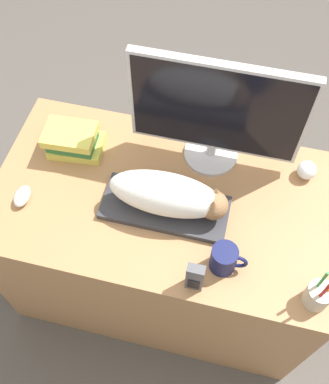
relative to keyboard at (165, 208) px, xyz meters
name	(u,v)px	position (x,y,z in m)	size (l,w,h in m)	color
ground_plane	(145,346)	(-0.02, -0.30, -0.75)	(12.00, 12.00, 0.00)	#4C4742
desk	(163,243)	(-0.02, 0.05, -0.38)	(1.22, 0.69, 0.74)	#9E7047
keyboard	(165,208)	(0.00, 0.00, 0.00)	(0.44, 0.18, 0.02)	#2D2D33
cat	(170,195)	(0.02, 0.00, 0.09)	(0.40, 0.14, 0.15)	white
monitor	(217,112)	(0.11, 0.27, 0.23)	(0.59, 0.20, 0.44)	#B7B7BC
computer_mouse	(22,196)	(-0.49, -0.08, 0.01)	(0.05, 0.09, 0.04)	silver
coffee_mug	(224,259)	(0.23, -0.16, 0.04)	(0.12, 0.08, 0.10)	#141947
pen_cup	(318,295)	(0.52, -0.21, 0.04)	(0.08, 0.08, 0.21)	#B2A893
baseball	(307,170)	(0.46, 0.26, 0.02)	(0.07, 0.07, 0.07)	silver
phone	(195,277)	(0.15, -0.25, 0.05)	(0.05, 0.03, 0.13)	#4C4C51
book_stack	(73,141)	(-0.39, 0.17, 0.04)	(0.21, 0.16, 0.11)	#CCC14C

